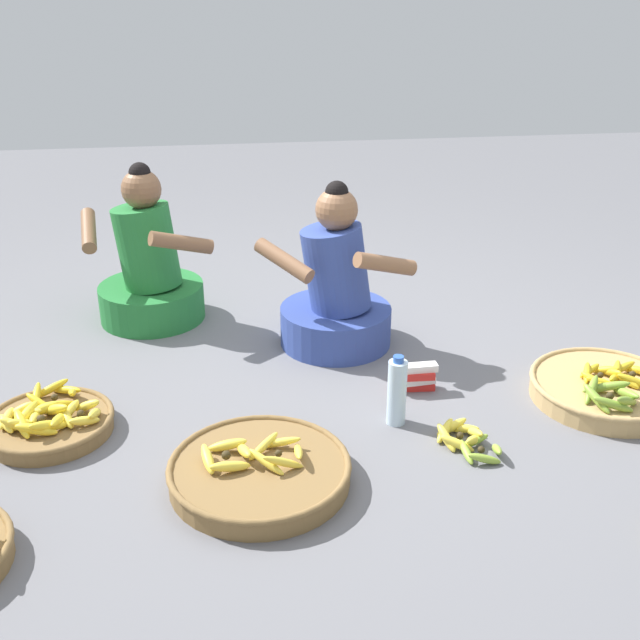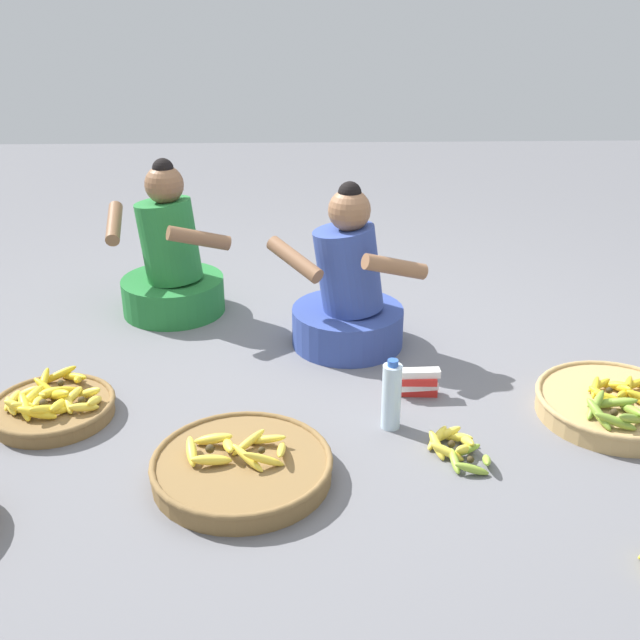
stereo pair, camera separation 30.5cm
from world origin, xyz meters
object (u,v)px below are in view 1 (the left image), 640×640
Objects in this scene: banana_basket_front_left at (606,388)px; loose_bananas_mid_left at (465,439)px; banana_basket_front_right at (49,422)px; vendor_woman_behind at (149,271)px; vendor_woman_front at (336,294)px; packet_carton_stack at (416,377)px; banana_basket_near_vendor at (259,471)px; water_bottle at (397,392)px.

banana_basket_front_left is 2.23× the size of loose_bananas_mid_left.
banana_basket_front_right is at bearing 178.51° from banana_basket_front_left.
vendor_woman_front is at bearing -25.26° from vendor_woman_behind.
packet_carton_stack is (-0.08, 0.43, 0.03)m from loose_bananas_mid_left.
banana_basket_front_right is (-1.20, -0.62, -0.20)m from vendor_woman_front.
vendor_woman_front is 2.81× the size of loose_bananas_mid_left.
banana_basket_near_vendor is at bearing -165.73° from banana_basket_front_left.
loose_bananas_mid_left is (1.21, -1.34, -0.23)m from vendor_woman_behind.
banana_basket_near_vendor is 1.30× the size of banana_basket_front_right.
water_bottle is at bearing -176.50° from banana_basket_front_left.
banana_basket_near_vendor is 1.03× the size of banana_basket_front_left.
water_bottle is (-0.89, -0.05, 0.08)m from banana_basket_front_left.
water_bottle is at bearing -4.86° from banana_basket_front_right.
vendor_woman_front is 1.24m from banana_basket_front_left.
banana_basket_front_right is 1.75× the size of loose_bananas_mid_left.
banana_basket_front_right is at bearing -152.73° from vendor_woman_front.
vendor_woman_front is at bearing 99.44° from water_bottle.
banana_basket_front_left is at bearing -29.97° from vendor_woman_behind.
vendor_woman_behind is at bearing 154.74° from vendor_woman_front.
packet_carton_stack is (0.26, -0.49, -0.19)m from vendor_woman_front.
vendor_woman_front is 4.45× the size of packet_carton_stack.
banana_basket_front_left reaches higher than packet_carton_stack.
packet_carton_stack is at bearing 166.33° from banana_basket_front_left.
water_bottle reaches higher than banana_basket_near_vendor.
banana_basket_front_left is 0.77m from packet_carton_stack.
vendor_woman_front is 0.96m from vendor_woman_behind.
vendor_woman_behind is 1.52m from water_bottle.
vendor_woman_behind reaches higher than banana_basket_front_left.
vendor_woman_behind is 1.47m from packet_carton_stack.
vendor_woman_front reaches higher than water_bottle.
banana_basket_near_vendor reaches higher than banana_basket_front_right.
vendor_woman_front is at bearing 110.17° from loose_bananas_mid_left.
loose_bananas_mid_left is at bearing -41.55° from water_bottle.
vendor_woman_behind is 1.26× the size of banana_basket_near_vendor.
banana_basket_front_left is at bearing -33.69° from vendor_woman_front.
banana_basket_front_left reaches higher than banana_basket_near_vendor.
vendor_woman_front is 1.23× the size of banana_basket_near_vendor.
vendor_woman_behind is at bearing 106.84° from banana_basket_near_vendor.
loose_bananas_mid_left is 1.58× the size of packet_carton_stack.
packet_carton_stack reaches higher than loose_bananas_mid_left.
banana_basket_front_right is (-0.33, -1.03, -0.21)m from vendor_woman_behind.
banana_basket_front_left reaches higher than loose_bananas_mid_left.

